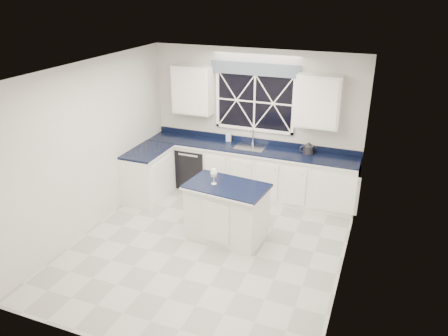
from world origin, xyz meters
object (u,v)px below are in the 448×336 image
at_px(dishwasher, 196,166).
at_px(soap_bottle, 229,136).
at_px(kettle, 308,148).
at_px(wine_glass, 214,174).
at_px(faucet, 253,137).
at_px(island, 227,211).

distance_m(dishwasher, soap_bottle, 0.91).
bearing_deg(dishwasher, soap_bottle, 19.85).
distance_m(dishwasher, kettle, 2.26).
bearing_deg(dishwasher, wine_glass, -56.73).
relative_size(faucet, kettle, 1.03).
height_order(dishwasher, island, island).
bearing_deg(faucet, kettle, -4.83).
height_order(faucet, soap_bottle, faucet).
distance_m(kettle, soap_bottle, 1.56).
height_order(kettle, wine_glass, wine_glass).
distance_m(kettle, wine_glass, 2.05).
bearing_deg(wine_glass, faucet, 89.09).
height_order(faucet, kettle, faucet).
relative_size(dishwasher, soap_bottle, 3.78).
relative_size(kettle, soap_bottle, 1.34).
relative_size(faucet, soap_bottle, 1.39).
height_order(island, wine_glass, wine_glass).
height_order(wine_glass, soap_bottle, wine_glass).
distance_m(faucet, kettle, 1.07).
xyz_separation_m(dishwasher, soap_bottle, (0.61, 0.22, 0.64)).
distance_m(faucet, soap_bottle, 0.49).
distance_m(island, kettle, 2.01).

